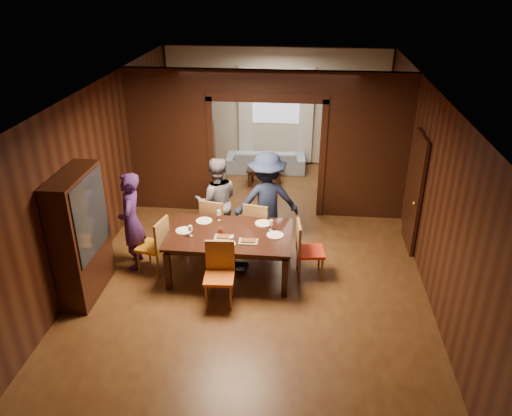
# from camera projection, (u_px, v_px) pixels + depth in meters

# --- Properties ---
(floor) EXTENTS (9.00, 9.00, 0.00)m
(floor) POSITION_uv_depth(u_px,v_px,m) (259.00, 250.00, 9.00)
(floor) COLOR #502C16
(floor) RESTS_ON ground
(ceiling) EXTENTS (5.50, 9.00, 0.02)m
(ceiling) POSITION_uv_depth(u_px,v_px,m) (259.00, 90.00, 7.71)
(ceiling) COLOR silver
(ceiling) RESTS_ON room_walls
(room_walls) EXTENTS (5.52, 9.01, 2.90)m
(room_walls) POSITION_uv_depth(u_px,v_px,m) (268.00, 138.00, 10.01)
(room_walls) COLOR black
(room_walls) RESTS_ON floor
(person_purple) EXTENTS (0.50, 0.67, 1.69)m
(person_purple) POSITION_uv_depth(u_px,v_px,m) (131.00, 221.00, 8.20)
(person_purple) COLOR #351A4D
(person_purple) RESTS_ON floor
(person_grey) EXTENTS (0.92, 0.79, 1.65)m
(person_grey) POSITION_uv_depth(u_px,v_px,m) (217.00, 201.00, 8.93)
(person_grey) COLOR slate
(person_grey) RESTS_ON floor
(person_navy) EXTENTS (1.29, 0.93, 1.80)m
(person_navy) POSITION_uv_depth(u_px,v_px,m) (267.00, 201.00, 8.77)
(person_navy) COLOR #18213D
(person_navy) RESTS_ON floor
(sofa) EXTENTS (1.97, 0.86, 0.56)m
(sofa) POSITION_uv_depth(u_px,v_px,m) (266.00, 160.00, 12.32)
(sofa) COLOR #9CB7CD
(sofa) RESTS_ON floor
(serving_bowl) EXTENTS (0.31, 0.31, 0.08)m
(serving_bowl) POSITION_uv_depth(u_px,v_px,m) (239.00, 228.00, 8.07)
(serving_bowl) COLOR black
(serving_bowl) RESTS_ON dining_table
(dining_table) EXTENTS (1.99, 1.24, 0.76)m
(dining_table) POSITION_uv_depth(u_px,v_px,m) (231.00, 254.00, 8.17)
(dining_table) COLOR black
(dining_table) RESTS_ON floor
(coffee_table) EXTENTS (0.80, 0.50, 0.40)m
(coffee_table) POSITION_uv_depth(u_px,v_px,m) (264.00, 176.00, 11.60)
(coffee_table) COLOR black
(coffee_table) RESTS_ON floor
(chair_left) EXTENTS (0.53, 0.53, 0.97)m
(chair_left) POSITION_uv_depth(u_px,v_px,m) (152.00, 245.00, 8.22)
(chair_left) COLOR orange
(chair_left) RESTS_ON floor
(chair_right) EXTENTS (0.49, 0.49, 0.97)m
(chair_right) POSITION_uv_depth(u_px,v_px,m) (310.00, 250.00, 8.08)
(chair_right) COLOR red
(chair_right) RESTS_ON floor
(chair_far_l) EXTENTS (0.52, 0.52, 0.97)m
(chair_far_l) POSITION_uv_depth(u_px,v_px,m) (216.00, 222.00, 8.95)
(chair_far_l) COLOR #C57912
(chair_far_l) RESTS_ON floor
(chair_far_r) EXTENTS (0.52, 0.52, 0.97)m
(chair_far_r) POSITION_uv_depth(u_px,v_px,m) (259.00, 225.00, 8.83)
(chair_far_r) COLOR #C77C12
(chair_far_r) RESTS_ON floor
(chair_near) EXTENTS (0.47, 0.47, 0.97)m
(chair_near) POSITION_uv_depth(u_px,v_px,m) (219.00, 276.00, 7.41)
(chair_near) COLOR #D35C13
(chair_near) RESTS_ON floor
(hutch) EXTENTS (0.40, 1.20, 2.00)m
(hutch) POSITION_uv_depth(u_px,v_px,m) (81.00, 236.00, 7.44)
(hutch) COLOR black
(hutch) RESTS_ON floor
(door_right) EXTENTS (0.06, 0.90, 2.10)m
(door_right) POSITION_uv_depth(u_px,v_px,m) (415.00, 192.00, 8.73)
(door_right) COLOR black
(door_right) RESTS_ON floor
(window_far) EXTENTS (1.20, 0.03, 1.30)m
(window_far) POSITION_uv_depth(u_px,v_px,m) (276.00, 97.00, 12.20)
(window_far) COLOR silver
(window_far) RESTS_ON back_wall
(curtain_left) EXTENTS (0.35, 0.06, 2.40)m
(curtain_left) POSITION_uv_depth(u_px,v_px,m) (246.00, 115.00, 12.43)
(curtain_left) COLOR white
(curtain_left) RESTS_ON back_wall
(curtain_right) EXTENTS (0.35, 0.06, 2.40)m
(curtain_right) POSITION_uv_depth(u_px,v_px,m) (306.00, 116.00, 12.30)
(curtain_right) COLOR white
(curtain_right) RESTS_ON back_wall
(plate_left) EXTENTS (0.27, 0.27, 0.01)m
(plate_left) POSITION_uv_depth(u_px,v_px,m) (184.00, 231.00, 8.08)
(plate_left) COLOR silver
(plate_left) RESTS_ON dining_table
(plate_far_l) EXTENTS (0.27, 0.27, 0.01)m
(plate_far_l) POSITION_uv_depth(u_px,v_px,m) (204.00, 221.00, 8.38)
(plate_far_l) COLOR white
(plate_far_l) RESTS_ON dining_table
(plate_far_r) EXTENTS (0.27, 0.27, 0.01)m
(plate_far_r) POSITION_uv_depth(u_px,v_px,m) (263.00, 223.00, 8.30)
(plate_far_r) COLOR white
(plate_far_r) RESTS_ON dining_table
(plate_right) EXTENTS (0.27, 0.27, 0.01)m
(plate_right) POSITION_uv_depth(u_px,v_px,m) (275.00, 235.00, 7.95)
(plate_right) COLOR white
(plate_right) RESTS_ON dining_table
(plate_near) EXTENTS (0.27, 0.27, 0.01)m
(plate_near) POSITION_uv_depth(u_px,v_px,m) (227.00, 244.00, 7.69)
(plate_near) COLOR white
(plate_near) RESTS_ON dining_table
(platter_a) EXTENTS (0.30, 0.20, 0.04)m
(platter_a) POSITION_uv_depth(u_px,v_px,m) (224.00, 237.00, 7.86)
(platter_a) COLOR gray
(platter_a) RESTS_ON dining_table
(platter_b) EXTENTS (0.30, 0.20, 0.04)m
(platter_b) POSITION_uv_depth(u_px,v_px,m) (248.00, 241.00, 7.75)
(platter_b) COLOR gray
(platter_b) RESTS_ON dining_table
(wineglass_left) EXTENTS (0.08, 0.08, 0.18)m
(wineglass_left) POSITION_uv_depth(u_px,v_px,m) (190.00, 231.00, 7.90)
(wineglass_left) COLOR silver
(wineglass_left) RESTS_ON dining_table
(wineglass_far) EXTENTS (0.08, 0.08, 0.18)m
(wineglass_far) POSITION_uv_depth(u_px,v_px,m) (219.00, 215.00, 8.38)
(wineglass_far) COLOR silver
(wineglass_far) RESTS_ON dining_table
(wineglass_right) EXTENTS (0.08, 0.08, 0.18)m
(wineglass_right) POSITION_uv_depth(u_px,v_px,m) (271.00, 225.00, 8.06)
(wineglass_right) COLOR silver
(wineglass_right) RESTS_ON dining_table
(tumbler) EXTENTS (0.07, 0.07, 0.14)m
(tumbler) POSITION_uv_depth(u_px,v_px,m) (231.00, 241.00, 7.65)
(tumbler) COLOR white
(tumbler) RESTS_ON dining_table
(condiment_jar) EXTENTS (0.08, 0.08, 0.11)m
(condiment_jar) POSITION_uv_depth(u_px,v_px,m) (221.00, 231.00, 7.97)
(condiment_jar) COLOR #491E11
(condiment_jar) RESTS_ON dining_table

